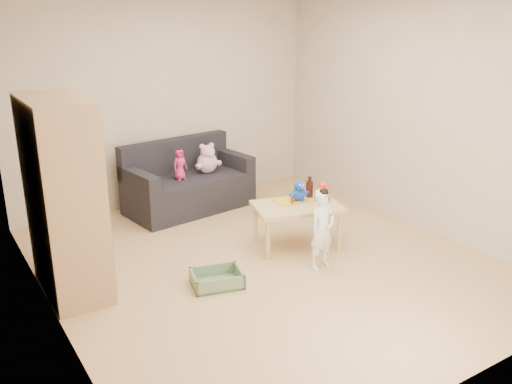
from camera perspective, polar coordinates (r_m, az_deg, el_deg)
room at (r=5.00m, az=1.07°, el=6.22°), size 4.50×4.50×4.50m
wardrobe at (r=4.87m, az=-19.59°, el=-0.64°), size 0.48×0.95×1.71m
sofa at (r=6.81m, az=-7.02°, el=-0.07°), size 1.62×0.96×0.43m
play_table at (r=5.69m, az=4.31°, el=-3.56°), size 1.01×0.79×0.47m
storage_bin at (r=4.97m, az=-4.13°, el=-9.05°), size 0.52×0.44×0.13m
toddler at (r=5.20m, az=6.99°, el=-4.05°), size 0.30×0.22×0.76m
pink_bear at (r=6.83m, az=-5.16°, el=3.34°), size 0.32×0.29×0.32m
doll at (r=6.58m, az=-8.01°, el=2.85°), size 0.21×0.16×0.36m
ring_stacker at (r=5.72m, az=6.99°, el=-0.22°), size 0.17×0.17×0.20m
brown_bottle at (r=5.83m, az=5.66°, el=0.39°), size 0.08×0.08×0.22m
blue_plush at (r=5.67m, az=4.51°, el=0.13°), size 0.24×0.23×0.23m
wooden_figure at (r=5.58m, az=3.85°, el=-0.81°), size 0.05×0.04×0.12m
yellow_book at (r=5.68m, az=3.26°, el=-0.98°), size 0.24×0.24×0.02m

